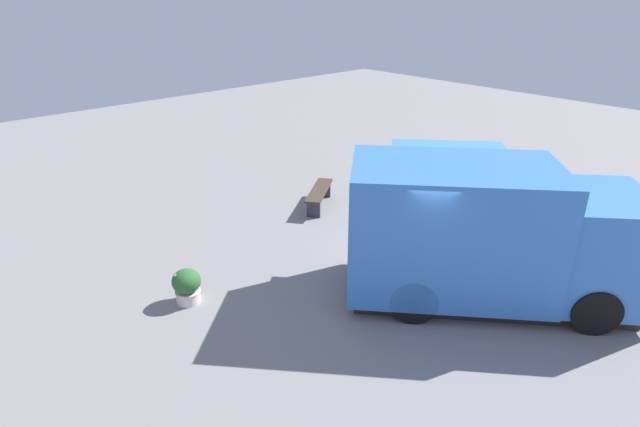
# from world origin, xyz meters

# --- Properties ---
(ground_plane) EXTENTS (40.00, 40.00, 0.00)m
(ground_plane) POSITION_xyz_m (0.00, 0.00, 0.00)
(ground_plane) COLOR gray
(food_truck) EXTENTS (4.95, 5.20, 2.58)m
(food_truck) POSITION_xyz_m (0.57, -1.09, 1.24)
(food_truck) COLOR #3876D0
(food_truck) RESTS_ON ground_plane
(person_customer) EXTENTS (0.69, 0.74, 0.90)m
(person_customer) POSITION_xyz_m (3.62, 3.62, 0.36)
(person_customer) COLOR olive
(person_customer) RESTS_ON ground_plane
(planter_flowering_near) EXTENTS (0.53, 0.53, 0.67)m
(planter_flowering_near) POSITION_xyz_m (-3.59, 2.44, 0.35)
(planter_flowering_near) COLOR beige
(planter_flowering_near) RESTS_ON ground_plane
(plaza_bench) EXTENTS (1.65, 1.35, 0.48)m
(plaza_bench) POSITION_xyz_m (1.24, 4.13, 0.37)
(plaza_bench) COLOR #403427
(plaza_bench) RESTS_ON ground_plane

